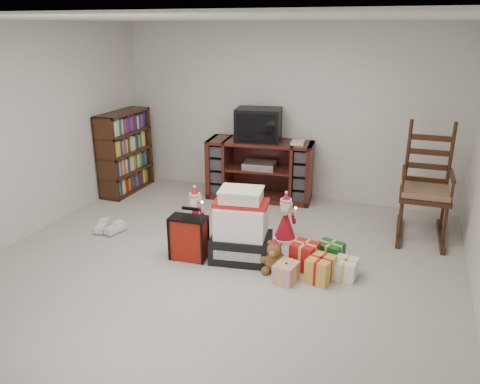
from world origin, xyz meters
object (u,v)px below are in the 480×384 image
object	(u,v)px
santa_figurine	(285,222)
crt_television	(258,125)
tv_stand	(260,170)
teddy_bear	(275,258)
mrs_claus_figurine	(196,216)
gift_cluster	(319,263)
sneaker_pair	(109,229)
gift_pile	(241,230)
red_suitcase	(189,238)
bookshelf	(125,154)
rocking_chair	(424,196)

from	to	relation	value
santa_figurine	crt_television	world-z (taller)	crt_television
tv_stand	teddy_bear	size ratio (longest dim) A/B	4.59
mrs_claus_figurine	gift_cluster	distance (m)	1.68
gift_cluster	crt_television	size ratio (longest dim) A/B	1.19
sneaker_pair	crt_television	xyz separation A→B (m)	(1.32, 1.87, 1.05)
mrs_claus_figurine	santa_figurine	bearing A→B (deg)	12.48
gift_pile	crt_television	bearing A→B (deg)	94.12
gift_pile	gift_cluster	xyz separation A→B (m)	(0.87, -0.03, -0.23)
sneaker_pair	santa_figurine	bearing A→B (deg)	12.26
mrs_claus_figurine	red_suitcase	bearing A→B (deg)	-70.61
bookshelf	crt_television	size ratio (longest dim) A/B	1.76
mrs_claus_figurine	crt_television	bearing A→B (deg)	79.95
teddy_bear	santa_figurine	distance (m)	0.78
gift_pile	red_suitcase	distance (m)	0.58
crt_television	red_suitcase	bearing A→B (deg)	-101.40
santa_figurine	gift_pile	bearing A→B (deg)	-116.83
teddy_bear	gift_cluster	bearing A→B (deg)	13.45
tv_stand	bookshelf	world-z (taller)	bookshelf
rocking_chair	crt_television	size ratio (longest dim) A/B	2.06
tv_stand	mrs_claus_figurine	world-z (taller)	tv_stand
rocking_chair	tv_stand	bearing A→B (deg)	165.62
gift_pile	gift_cluster	bearing A→B (deg)	-11.75
bookshelf	crt_television	xyz separation A→B (m)	(1.99, 0.43, 0.51)
gift_cluster	crt_television	world-z (taller)	crt_television
gift_pile	red_suitcase	bearing A→B (deg)	-169.20
tv_stand	gift_pile	distance (m)	1.98
red_suitcase	teddy_bear	world-z (taller)	red_suitcase
tv_stand	bookshelf	size ratio (longest dim) A/B	1.28
teddy_bear	crt_television	distance (m)	2.45
tv_stand	red_suitcase	bearing A→B (deg)	-99.33
mrs_claus_figurine	rocking_chair	bearing A→B (deg)	21.55
red_suitcase	mrs_claus_figurine	world-z (taller)	mrs_claus_figurine
sneaker_pair	gift_cluster	bearing A→B (deg)	-4.91
red_suitcase	crt_television	size ratio (longest dim) A/B	0.83
rocking_chair	crt_television	xyz separation A→B (m)	(-2.31, 0.52, 0.61)
tv_stand	santa_figurine	xyz separation A→B (m)	(0.76, -1.29, -0.20)
red_suitcase	crt_television	xyz separation A→B (m)	(0.06, 2.14, 0.85)
tv_stand	rocking_chair	distance (m)	2.33
gift_cluster	sneaker_pair	bearing A→B (deg)	177.89
gift_pile	teddy_bear	world-z (taller)	gift_pile
red_suitcase	sneaker_pair	distance (m)	1.30
gift_pile	santa_figurine	xyz separation A→B (m)	(0.32, 0.64, -0.12)
tv_stand	gift_pile	size ratio (longest dim) A/B	1.97
red_suitcase	crt_television	distance (m)	2.30
sneaker_pair	mrs_claus_figurine	bearing A→B (deg)	14.83
santa_figurine	mrs_claus_figurine	world-z (taller)	mrs_claus_figurine
tv_stand	red_suitcase	xyz separation A→B (m)	(-0.10, -2.13, -0.19)
mrs_claus_figurine	tv_stand	bearing A→B (deg)	78.51
teddy_bear	sneaker_pair	xyz separation A→B (m)	(-2.22, 0.20, -0.10)
rocking_chair	sneaker_pair	bearing A→B (deg)	-161.31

